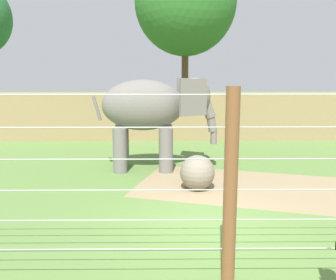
{
  "coord_description": "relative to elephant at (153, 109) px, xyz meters",
  "views": [
    {
      "loc": [
        -1.14,
        -8.4,
        3.59
      ],
      "look_at": [
        -1.02,
        3.6,
        1.4
      ],
      "focal_mm": 40.24,
      "sensor_mm": 36.0,
      "label": 1
    }
  ],
  "objects": [
    {
      "name": "dirt_patch",
      "position": [
        3.01,
        -2.26,
        -2.23
      ],
      "size": [
        7.57,
        5.58,
        0.01
      ],
      "primitive_type": "cube",
      "rotation": [
        0.0,
        0.0,
        -0.28
      ],
      "color": "#937F5B",
      "rests_on": "ground"
    },
    {
      "name": "enrichment_ball",
      "position": [
        1.43,
        -2.48,
        -1.7
      ],
      "size": [
        1.07,
        1.07,
        1.07
      ],
      "primitive_type": "sphere",
      "color": "gray",
      "rests_on": "ground"
    },
    {
      "name": "embankment_wall",
      "position": [
        1.56,
        6.6,
        -1.02
      ],
      "size": [
        36.0,
        1.8,
        2.43
      ],
      "primitive_type": "cube",
      "color": "#997F56",
      "rests_on": "ground"
    },
    {
      "name": "ground_plane",
      "position": [
        1.56,
        -5.24,
        -2.24
      ],
      "size": [
        120.0,
        120.0,
        0.0
      ],
      "primitive_type": "plane",
      "color": "#5B7F3D"
    },
    {
      "name": "tree_left_of_centre",
      "position": [
        1.77,
        11.07,
        5.64
      ],
      "size": [
        6.38,
        6.38,
        11.25
      ],
      "color": "brown",
      "rests_on": "ground"
    },
    {
      "name": "elephant",
      "position": [
        0.0,
        0.0,
        0.0
      ],
      "size": [
        4.56,
        1.92,
        3.38
      ],
      "color": "slate",
      "rests_on": "ground"
    },
    {
      "name": "cable_fence",
      "position": [
        1.54,
        -7.66,
        -0.54
      ],
      "size": [
        12.95,
        0.23,
        3.36
      ],
      "color": "brown",
      "rests_on": "ground"
    }
  ]
}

